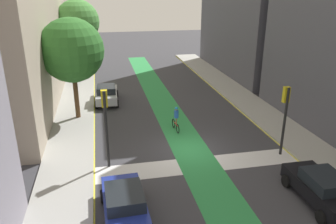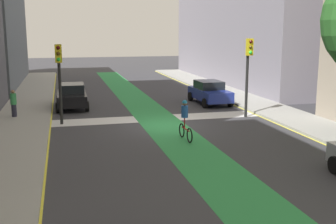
% 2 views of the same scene
% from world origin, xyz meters
% --- Properties ---
extents(ground_plane, '(120.00, 120.00, 0.00)m').
position_xyz_m(ground_plane, '(0.00, 0.00, 0.00)').
color(ground_plane, '#38383D').
extents(bike_lane_paint, '(2.40, 60.00, 0.01)m').
position_xyz_m(bike_lane_paint, '(0.06, 0.00, 0.00)').
color(bike_lane_paint, '#2D8C47').
rests_on(bike_lane_paint, ground_plane).
extents(crosswalk_band, '(12.00, 1.80, 0.01)m').
position_xyz_m(crosswalk_band, '(0.00, -2.00, 0.00)').
color(crosswalk_band, silver).
rests_on(crosswalk_band, ground_plane).
extents(sidewalk_left, '(3.00, 60.00, 0.15)m').
position_xyz_m(sidewalk_left, '(-7.50, 0.00, 0.07)').
color(sidewalk_left, '#9E9E99').
rests_on(sidewalk_left, ground_plane).
extents(curb_stripe_left, '(0.16, 60.00, 0.01)m').
position_xyz_m(curb_stripe_left, '(-6.00, 0.00, 0.01)').
color(curb_stripe_left, yellow).
rests_on(curb_stripe_left, ground_plane).
extents(sidewalk_right, '(3.00, 60.00, 0.15)m').
position_xyz_m(sidewalk_right, '(7.50, 0.00, 0.07)').
color(sidewalk_right, '#9E9E99').
rests_on(sidewalk_right, ground_plane).
extents(curb_stripe_right, '(0.16, 60.00, 0.01)m').
position_xyz_m(curb_stripe_right, '(6.00, 0.00, 0.01)').
color(curb_stripe_right, yellow).
rests_on(curb_stripe_right, ground_plane).
extents(traffic_signal_near_right, '(0.35, 0.52, 4.29)m').
position_xyz_m(traffic_signal_near_right, '(5.37, -1.64, 3.00)').
color(traffic_signal_near_right, black).
rests_on(traffic_signal_near_right, ground_plane).
extents(traffic_signal_near_left, '(0.35, 0.52, 4.55)m').
position_xyz_m(traffic_signal_near_left, '(-5.12, -1.01, 3.18)').
color(traffic_signal_near_left, black).
rests_on(traffic_signal_near_left, ground_plane).
extents(car_silver_left_far, '(2.19, 4.28, 1.57)m').
position_xyz_m(car_silver_left_far, '(-4.82, 10.40, 0.80)').
color(car_silver_left_far, '#B2B7BF').
rests_on(car_silver_left_far, ground_plane).
extents(car_black_right_near, '(2.05, 4.22, 1.57)m').
position_xyz_m(car_black_right_near, '(4.70, -6.61, 0.80)').
color(car_black_right_near, black).
rests_on(car_black_right_near, ground_plane).
extents(car_blue_left_near, '(2.12, 4.25, 1.57)m').
position_xyz_m(car_blue_left_near, '(-4.59, -6.00, 0.80)').
color(car_blue_left_near, navy).
rests_on(car_blue_left_near, ground_plane).
extents(cyclist_in_lane, '(0.32, 1.73, 1.86)m').
position_xyz_m(cyclist_in_lane, '(-0.19, 3.04, 0.97)').
color(cyclist_in_lane, black).
rests_on(cyclist_in_lane, ground_plane).
extents(street_tree_near, '(4.74, 4.74, 7.62)m').
position_xyz_m(street_tree_near, '(-7.18, 6.88, 5.38)').
color(street_tree_near, brown).
rests_on(street_tree_near, sidewalk_left).
extents(street_tree_far, '(4.68, 4.68, 8.41)m').
position_xyz_m(street_tree_far, '(-7.27, 19.84, 6.20)').
color(street_tree_far, brown).
rests_on(street_tree_far, sidewalk_left).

